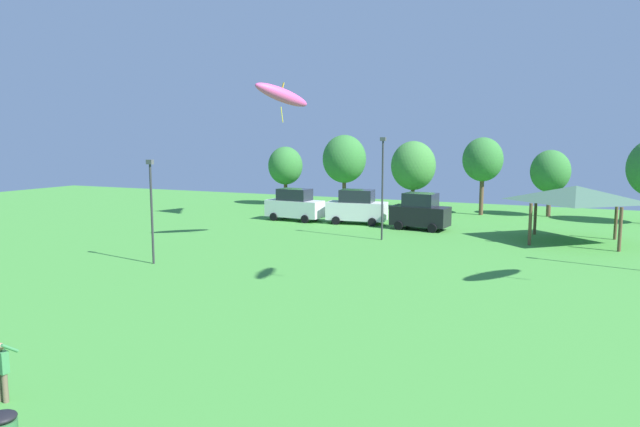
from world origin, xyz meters
The scene contains 13 objects.
person_standing_near_foreground centered at (-7.06, 9.64, 0.86)m, with size 0.52×0.45×1.56m.
kite_flying_3 centered at (-10.79, 31.32, 9.12)m, with size 2.64×3.67×2.53m.
parked_car_leftmost centered at (-14.99, 41.19, 1.25)m, with size 4.72×2.16×2.57m.
parked_car_second_from_left centered at (-9.81, 41.61, 1.29)m, with size 4.75×2.47×2.65m.
parked_car_third_from_left centered at (-4.62, 40.79, 1.29)m, with size 4.24×2.42×2.65m.
park_pavilion centered at (5.56, 39.75, 3.08)m, with size 6.36×5.71×3.60m.
light_post_0 centered at (-5.80, 35.59, 3.71)m, with size 0.36×0.20×6.62m.
light_post_2 centered at (-14.44, 23.75, 3.11)m, with size 0.36×0.20×5.44m.
treeline_tree_0 centered at (-20.92, 50.86, 3.89)m, with size 3.42×3.42×5.79m.
treeline_tree_1 centered at (-14.42, 50.40, 4.66)m, with size 4.07×4.07×6.92m.
treeline_tree_2 centered at (-8.37, 52.54, 4.07)m, with size 4.13×4.13×6.35m.
treeline_tree_3 centered at (-1.89, 51.01, 4.76)m, with size 3.42×3.42×6.67m.
treeline_tree_4 centered at (3.49, 52.28, 3.81)m, with size 3.25×3.25×5.62m.
Camera 1 is at (5.64, 0.66, 6.45)m, focal length 32.00 mm.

